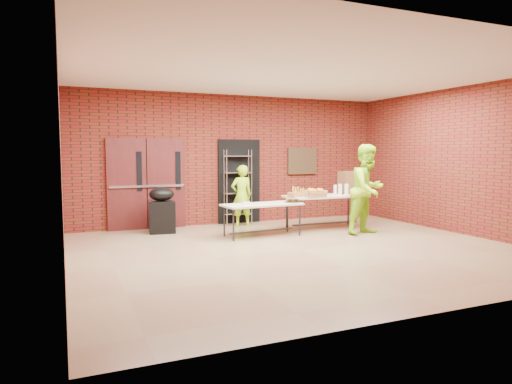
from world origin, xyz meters
TOP-DOWN VIEW (x-y plane):
  - room at (0.00, 0.00)m, footprint 8.08×7.08m
  - double_doors at (-2.20, 3.44)m, footprint 1.78×0.12m
  - dark_doorway at (0.10, 3.46)m, footprint 1.10×0.06m
  - bronze_plaque at (1.90, 3.45)m, footprint 0.85×0.04m
  - wire_rack at (0.01, 3.32)m, footprint 0.71×0.36m
  - table_left at (-0.12, 1.53)m, footprint 1.75×0.85m
  - table_right at (1.63, 1.82)m, footprint 1.93×0.83m
  - basket_bananas at (0.85, 1.72)m, footprint 0.40×0.31m
  - basket_oranges at (1.37, 1.93)m, footprint 0.50×0.39m
  - basket_apples at (1.18, 1.60)m, footprint 0.45×0.35m
  - muffin_tray at (0.60, 1.51)m, footprint 0.36×0.36m
  - napkin_box at (-0.49, 1.51)m, footprint 0.16×0.11m
  - coffee_dispenser at (2.34, 1.95)m, footprint 0.40×0.36m
  - cup_stack_front at (1.96, 1.73)m, footprint 0.09×0.09m
  - cup_stack_mid at (2.07, 1.63)m, footprint 0.09×0.09m
  - cup_stack_back at (1.90, 1.85)m, footprint 0.08×0.08m
  - covered_grill at (-1.99, 2.77)m, footprint 0.61×0.54m
  - volunteer_woman at (-0.03, 2.96)m, footprint 0.55×0.38m
  - volunteer_man at (2.12, 0.90)m, footprint 1.12×0.97m

SIDE VIEW (x-z plane):
  - covered_grill at x=-1.99m, z-range 0.00..1.01m
  - table_left at x=-0.12m, z-range 0.29..0.99m
  - table_right at x=1.63m, z-range 0.33..1.12m
  - napkin_box at x=-0.49m, z-range 0.70..0.75m
  - muffin_tray at x=0.60m, z-range 0.69..0.78m
  - volunteer_woman at x=-0.03m, z-range 0.00..1.48m
  - basket_bananas at x=0.85m, z-range 0.78..0.90m
  - basket_apples at x=1.18m, z-range 0.78..0.92m
  - basket_oranges at x=1.37m, z-range 0.78..0.93m
  - cup_stack_back at x=1.90m, z-range 0.79..1.02m
  - cup_stack_front at x=1.96m, z-range 0.79..1.04m
  - cup_stack_mid at x=2.07m, z-range 0.79..1.05m
  - wire_rack at x=0.01m, z-range 0.00..1.84m
  - volunteer_man at x=2.12m, z-range 0.00..1.96m
  - dark_doorway at x=0.10m, z-range 0.00..2.10m
  - coffee_dispenser at x=2.34m, z-range 0.79..1.32m
  - double_doors at x=-2.20m, z-range 0.00..2.10m
  - bronze_plaque at x=1.90m, z-range 1.20..1.90m
  - room at x=0.00m, z-range -0.04..3.24m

